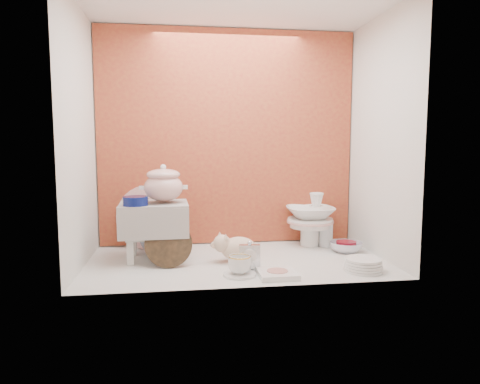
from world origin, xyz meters
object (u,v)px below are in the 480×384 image
object	(u,v)px
floral_platter	(146,217)
mantel_clock	(250,256)
porcelain_tower	(310,219)
step_stool	(155,231)
blue_white_vase	(156,235)
dinner_plate_stack	(363,265)
soup_tureen	(164,183)
gold_rim_teacup	(240,264)
crystal_bowl	(346,247)
plush_pig	(239,248)

from	to	relation	value
floral_platter	mantel_clock	world-z (taller)	floral_platter
porcelain_tower	step_stool	bearing A→B (deg)	-168.72
blue_white_vase	porcelain_tower	bearing A→B (deg)	1.90
floral_platter	dinner_plate_stack	size ratio (longest dim) A/B	2.01
step_stool	porcelain_tower	world-z (taller)	porcelain_tower
floral_platter	soup_tureen	bearing A→B (deg)	-66.00
step_stool	mantel_clock	world-z (taller)	step_stool
mantel_clock	gold_rim_teacup	size ratio (longest dim) A/B	1.34
gold_rim_teacup	porcelain_tower	xyz separation A→B (m)	(0.58, 0.63, 0.12)
gold_rim_teacup	dinner_plate_stack	size ratio (longest dim) A/B	0.59
mantel_clock	crystal_bowl	size ratio (longest dim) A/B	0.80
plush_pig	crystal_bowl	xyz separation A→B (m)	(0.73, 0.13, -0.05)
mantel_clock	gold_rim_teacup	distance (m)	0.11
floral_platter	plush_pig	distance (m)	0.72
step_stool	soup_tureen	size ratio (longest dim) A/B	1.47
mantel_clock	step_stool	bearing A→B (deg)	151.58
gold_rim_teacup	soup_tureen	bearing A→B (deg)	134.87
plush_pig	crystal_bowl	bearing A→B (deg)	30.62
step_stool	blue_white_vase	world-z (taller)	step_stool
blue_white_vase	crystal_bowl	xyz separation A→B (m)	(1.24, -0.18, -0.08)
blue_white_vase	plush_pig	world-z (taller)	blue_white_vase
dinner_plate_stack	porcelain_tower	world-z (taller)	porcelain_tower
blue_white_vase	plush_pig	xyz separation A→B (m)	(0.50, -0.31, -0.03)
porcelain_tower	plush_pig	bearing A→B (deg)	-147.94
floral_platter	dinner_plate_stack	xyz separation A→B (m)	(1.24, -0.72, -0.18)
soup_tureen	dinner_plate_stack	size ratio (longest dim) A/B	1.29
soup_tureen	gold_rim_teacup	distance (m)	0.71
soup_tureen	porcelain_tower	xyz separation A→B (m)	(1.00, 0.21, -0.28)
porcelain_tower	dinner_plate_stack	bearing A→B (deg)	-79.81
plush_pig	mantel_clock	bearing A→B (deg)	-60.10
crystal_bowl	porcelain_tower	bearing A→B (deg)	130.49
plush_pig	crystal_bowl	world-z (taller)	plush_pig
blue_white_vase	gold_rim_teacup	bearing A→B (deg)	-51.51
blue_white_vase	porcelain_tower	world-z (taller)	porcelain_tower
porcelain_tower	floral_platter	bearing A→B (deg)	176.08
soup_tureen	floral_platter	xyz separation A→B (m)	(-0.13, 0.29, -0.25)
mantel_clock	plush_pig	distance (m)	0.21
crystal_bowl	gold_rim_teacup	bearing A→B (deg)	-151.69
blue_white_vase	gold_rim_teacup	size ratio (longest dim) A/B	1.80
crystal_bowl	blue_white_vase	bearing A→B (deg)	171.79
mantel_clock	dinner_plate_stack	xyz separation A→B (m)	(0.63, -0.09, -0.05)
gold_rim_teacup	plush_pig	bearing A→B (deg)	83.14
dinner_plate_stack	porcelain_tower	bearing A→B (deg)	100.19
blue_white_vase	porcelain_tower	size ratio (longest dim) A/B	0.61
step_stool	soup_tureen	distance (m)	0.30
gold_rim_teacup	dinner_plate_stack	bearing A→B (deg)	-1.23
floral_platter	mantel_clock	xyz separation A→B (m)	(0.61, -0.63, -0.13)
soup_tureen	mantel_clock	bearing A→B (deg)	-35.00
crystal_bowl	porcelain_tower	distance (m)	0.32
step_stool	soup_tureen	bearing A→B (deg)	-3.78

